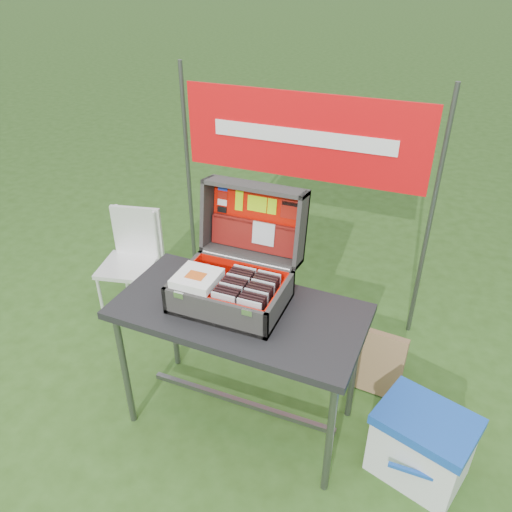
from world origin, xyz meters
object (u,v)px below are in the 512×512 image
at_px(suitcase, 234,254).
at_px(chair, 127,268).
at_px(cardboard_box, 372,361).
at_px(table, 240,366).
at_px(cooler, 421,445).

height_order(suitcase, chair, suitcase).
height_order(suitcase, cardboard_box, suitcase).
bearing_deg(cardboard_box, table, -135.25).
height_order(cooler, cardboard_box, cooler).
bearing_deg(table, suitcase, 125.94).
distance_m(table, cooler, 0.99).
bearing_deg(table, cooler, 2.49).
relative_size(cooler, chair, 0.57).
relative_size(suitcase, cooler, 1.21).
xyz_separation_m(table, cooler, (0.97, 0.02, -0.19)).
relative_size(chair, cardboard_box, 2.01).
bearing_deg(cooler, suitcase, -165.50).
bearing_deg(cardboard_box, cooler, -51.08).
xyz_separation_m(cooler, chair, (-2.10, 0.58, 0.19)).
distance_m(chair, cardboard_box, 1.77).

